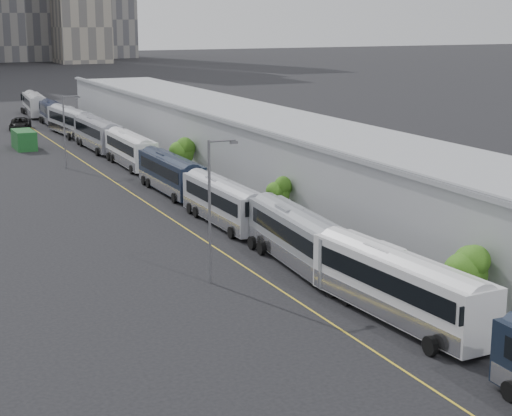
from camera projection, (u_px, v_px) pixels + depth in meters
sidewalk at (331, 230)px, 69.04m from camera, size 10.00×170.00×0.12m
lane_line at (210, 244)px, 64.80m from camera, size 0.12×160.00×0.02m
depot at (375, 184)px, 69.89m from camera, size 12.45×160.40×7.20m
bus_2 at (399, 292)px, 48.29m from camera, size 3.73×13.91×4.02m
bus_3 at (299, 242)px, 59.19m from camera, size 3.65×13.36×3.86m
bus_4 at (224, 206)px, 70.67m from camera, size 2.83×12.66×3.69m
bus_5 at (171, 177)px, 83.22m from camera, size 2.86×12.79×3.74m
bus_6 at (131, 153)px, 97.68m from camera, size 2.90×13.05×3.81m
bus_7 at (98, 137)px, 109.83m from camera, size 3.05×13.77×4.01m
bus_8 at (71, 124)px, 122.71m from camera, size 3.86×13.78×3.98m
bus_9 at (54, 116)px, 133.69m from camera, size 3.01×12.56×3.65m
bus_10 at (34, 106)px, 146.46m from camera, size 3.60×13.38×3.86m
tree_1 at (465, 268)px, 47.73m from camera, size 2.56×2.56×4.51m
tree_2 at (278, 191)px, 70.10m from camera, size 1.96×1.96×3.89m
tree_3 at (181, 150)px, 89.96m from camera, size 2.62×2.62×4.39m
street_lamp_near at (212, 202)px, 54.41m from camera, size 2.04×0.22×9.37m
street_lamp_far at (66, 126)px, 95.84m from camera, size 2.04×0.22×8.20m
shipping_container at (24, 140)px, 110.33m from camera, size 2.47×5.45×2.44m
suv at (20, 124)px, 129.08m from camera, size 4.35×6.95×1.79m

